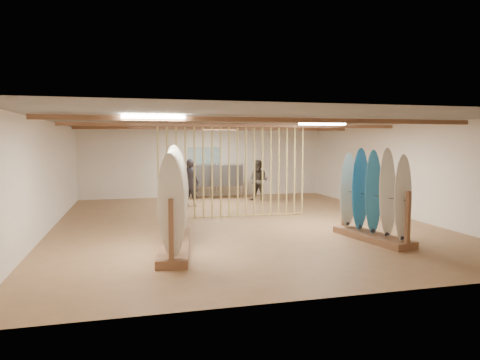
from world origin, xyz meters
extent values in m
plane|color=#9D734C|center=(0.00, 0.00, 0.00)|extent=(12.00, 12.00, 0.00)
plane|color=gray|center=(0.00, 0.00, 2.80)|extent=(12.00, 12.00, 0.00)
plane|color=white|center=(0.00, 6.00, 1.40)|extent=(12.00, 0.00, 12.00)
plane|color=white|center=(0.00, -6.00, 1.40)|extent=(12.00, 0.00, 12.00)
plane|color=white|center=(-5.00, 0.00, 1.40)|extent=(0.00, 12.00, 12.00)
plane|color=white|center=(5.00, 0.00, 1.40)|extent=(0.00, 12.00, 12.00)
cube|color=brown|center=(0.00, 0.00, 2.72)|extent=(9.50, 6.12, 0.10)
cube|color=white|center=(0.00, 0.00, 2.74)|extent=(1.20, 0.35, 0.06)
cylinder|color=tan|center=(-2.20, 0.80, 1.40)|extent=(0.05, 0.05, 2.78)
cylinder|color=tan|center=(-1.94, 0.80, 1.40)|extent=(0.05, 0.05, 2.78)
cylinder|color=tan|center=(-1.68, 0.80, 1.40)|extent=(0.05, 0.05, 2.78)
cylinder|color=tan|center=(-1.42, 0.80, 1.40)|extent=(0.05, 0.05, 2.78)
cylinder|color=tan|center=(-1.16, 0.80, 1.40)|extent=(0.05, 0.05, 2.78)
cylinder|color=tan|center=(-0.91, 0.80, 1.40)|extent=(0.05, 0.05, 2.78)
cylinder|color=tan|center=(-0.65, 0.80, 1.40)|extent=(0.05, 0.05, 2.78)
cylinder|color=tan|center=(-0.39, 0.80, 1.40)|extent=(0.05, 0.05, 2.78)
cylinder|color=tan|center=(-0.13, 0.80, 1.40)|extent=(0.05, 0.05, 2.78)
cylinder|color=tan|center=(0.13, 0.80, 1.40)|extent=(0.05, 0.05, 2.78)
cylinder|color=tan|center=(0.39, 0.80, 1.40)|extent=(0.05, 0.05, 2.78)
cylinder|color=tan|center=(0.65, 0.80, 1.40)|extent=(0.05, 0.05, 2.78)
cylinder|color=tan|center=(0.91, 0.80, 1.40)|extent=(0.05, 0.05, 2.78)
cylinder|color=tan|center=(1.16, 0.80, 1.40)|extent=(0.05, 0.05, 2.78)
cylinder|color=tan|center=(1.42, 0.80, 1.40)|extent=(0.05, 0.05, 2.78)
cylinder|color=tan|center=(1.68, 0.80, 1.40)|extent=(0.05, 0.05, 2.78)
cylinder|color=tan|center=(1.94, 0.80, 1.40)|extent=(0.05, 0.05, 2.78)
cylinder|color=tan|center=(2.20, 0.80, 1.40)|extent=(0.05, 0.05, 2.78)
cube|color=teal|center=(0.00, 5.98, 1.60)|extent=(1.40, 0.03, 0.90)
cube|color=brown|center=(-2.07, -2.59, 0.08)|extent=(1.00, 3.07, 0.16)
cylinder|color=black|center=(-2.07, -2.59, 1.06)|extent=(0.43, 2.94, 0.01)
ellipsoid|color=silver|center=(-2.25, -3.88, 1.14)|extent=(0.51, 0.13, 1.95)
ellipsoid|color=white|center=(-2.19, -3.45, 1.14)|extent=(0.51, 0.13, 1.95)
ellipsoid|color=white|center=(-2.13, -3.02, 1.14)|extent=(0.51, 0.13, 1.95)
ellipsoid|color=white|center=(-2.07, -2.59, 1.14)|extent=(0.51, 0.13, 1.95)
ellipsoid|color=silver|center=(-2.01, -2.15, 1.14)|extent=(0.51, 0.13, 1.95)
ellipsoid|color=white|center=(-1.94, -1.72, 1.14)|extent=(0.51, 0.13, 1.95)
ellipsoid|color=white|center=(-1.88, -1.29, 1.14)|extent=(0.51, 0.13, 1.95)
cube|color=brown|center=(2.42, -2.87, 0.08)|extent=(0.96, 2.25, 0.16)
cylinder|color=black|center=(2.42, -2.87, 1.04)|extent=(0.40, 2.10, 0.01)
ellipsoid|color=white|center=(2.59, -3.75, 1.12)|extent=(0.50, 0.15, 1.92)
ellipsoid|color=white|center=(2.50, -3.31, 1.12)|extent=(0.50, 0.15, 1.92)
ellipsoid|color=#2D8CD1|center=(2.42, -2.87, 1.12)|extent=(0.50, 0.15, 1.92)
ellipsoid|color=#2D8CD1|center=(2.34, -2.43, 1.12)|extent=(0.50, 0.15, 1.92)
ellipsoid|color=silver|center=(2.26, -2.00, 1.12)|extent=(0.50, 0.15, 1.92)
cylinder|color=silver|center=(-0.21, 5.10, 1.38)|extent=(1.30, 0.35, 0.03)
cube|color=black|center=(-0.21, 5.10, 0.93)|extent=(1.28, 0.62, 0.81)
cylinder|color=silver|center=(-0.21, 5.10, 0.72)|extent=(0.03, 0.03, 1.43)
cylinder|color=silver|center=(0.73, 5.00, 1.38)|extent=(1.33, 0.07, 0.03)
cube|color=black|center=(0.73, 5.00, 0.93)|extent=(1.25, 0.37, 0.81)
cylinder|color=silver|center=(0.73, 5.00, 0.71)|extent=(0.03, 0.03, 1.43)
imported|color=#28262E|center=(-0.94, 3.41, 0.95)|extent=(0.84, 0.76, 1.90)
imported|color=#322C26|center=(1.75, 4.03, 0.89)|extent=(1.09, 1.08, 1.79)
camera|label=1|loc=(-2.92, -11.53, 2.26)|focal=32.00mm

